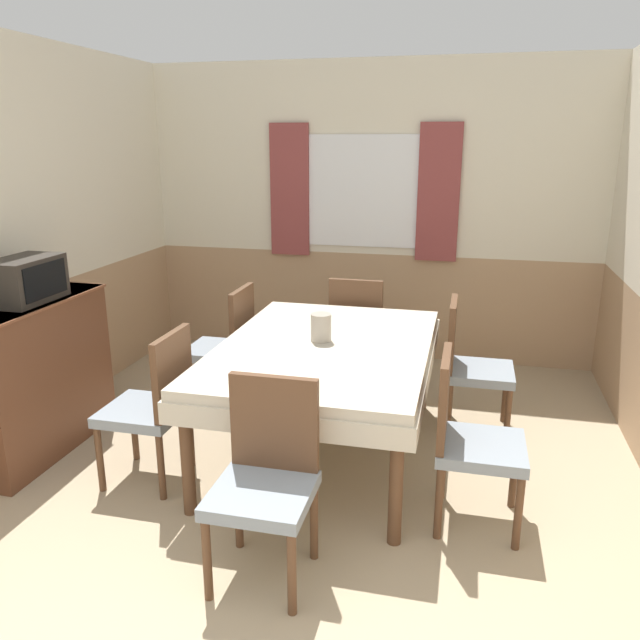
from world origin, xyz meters
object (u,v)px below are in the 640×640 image
chair_right_near (468,435)px  chair_head_window (358,328)px  chair_left_far (227,343)px  chair_head_near (266,474)px  dining_table (325,359)px  sideboard (32,376)px  chair_left_near (154,402)px  vase (321,327)px  chair_right_far (470,362)px  tv (25,280)px

chair_right_near → chair_head_window: 1.93m
chair_left_far → chair_head_near: 1.93m
chair_left_far → chair_head_near: bearing=-152.9°
dining_table → sideboard: (-1.82, -0.38, -0.13)m
dining_table → chair_left_far: 1.05m
dining_table → chair_left_near: 1.05m
chair_head_window → sideboard: bearing=-139.6°
dining_table → vase: vase is taller
chair_left_near → vase: 1.09m
chair_head_near → chair_head_window: bearing=-90.0°
chair_head_near → chair_left_near: bearing=-34.7°
chair_head_near → sideboard: sideboard is taller
dining_table → chair_left_near: chair_left_near is taller
chair_head_near → sideboard: (-1.82, 0.78, 0.01)m
chair_right_near → chair_right_far: (0.00, 1.11, 0.00)m
chair_head_near → chair_head_window: size_ratio=1.00×
chair_head_window → chair_right_far: (0.88, -0.61, 0.00)m
chair_right_near → sideboard: size_ratio=0.82×
dining_table → chair_head_window: 1.17m
chair_right_near → sideboard: bearing=-93.6°
chair_head_near → vase: bearing=-88.2°
dining_table → chair_left_far: chair_left_far is taller
dining_table → chair_left_near: (-0.88, -0.55, -0.14)m
chair_left_near → chair_head_window: bearing=-27.1°
tv → vase: (1.74, 0.42, -0.30)m
chair_left_near → chair_right_far: (1.75, 1.11, 0.00)m
chair_left_near → chair_head_window: 1.93m
dining_table → chair_right_far: 1.05m
chair_left_near → vase: bearing=-54.1°
chair_left_near → tv: size_ratio=1.98×
vase → chair_head_near: bearing=-88.2°
chair_head_near → chair_right_far: same height
dining_table → chair_right_far: bearing=32.3°
chair_head_near → chair_head_window: (0.00, 2.33, 0.00)m
tv → sideboard: bearing=-153.7°
vase → chair_left_far: bearing=149.1°
sideboard → tv: bearing=26.3°
chair_head_near → chair_right_far: size_ratio=1.00×
chair_head_near → tv: 2.05m
dining_table → tv: size_ratio=4.02×
chair_left_far → tv: (-0.90, -0.92, 0.63)m
chair_left_far → chair_head_window: (0.88, 0.61, 0.00)m
chair_left_near → sideboard: size_ratio=0.82×
chair_left_far → chair_head_window: size_ratio=1.00×
chair_right_near → chair_head_window: bearing=-152.9°
tv → chair_right_near: bearing=-4.1°
chair_head_window → chair_right_far: bearing=-34.7°
chair_head_near → chair_left_far: bearing=-62.9°
chair_head_window → vase: bearing=-92.0°
chair_right_near → chair_right_far: size_ratio=1.00×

